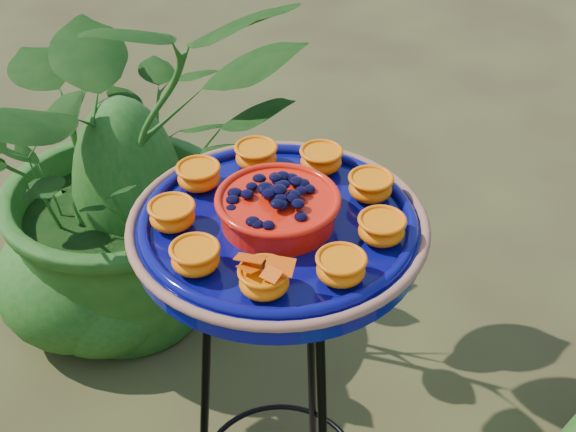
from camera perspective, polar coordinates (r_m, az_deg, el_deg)
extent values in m
torus|color=black|center=(1.17, -0.70, -2.29)|extent=(0.25, 0.25, 0.01)
cylinder|color=black|center=(1.53, 1.69, -11.18)|extent=(0.02, 0.08, 0.81)
cylinder|color=black|center=(1.46, -5.98, -14.88)|extent=(0.08, 0.05, 0.81)
cylinder|color=#08095D|center=(1.15, -0.71, -1.15)|extent=(0.44, 0.44, 0.04)
torus|color=#9C5E46|center=(1.14, -0.72, -0.50)|extent=(0.43, 0.43, 0.01)
torus|color=#08095D|center=(1.14, -0.72, -0.35)|extent=(0.40, 0.40, 0.02)
cylinder|color=red|center=(1.12, -0.72, 0.39)|extent=(0.17, 0.17, 0.04)
torus|color=red|center=(1.11, -0.73, 1.22)|extent=(0.18, 0.18, 0.01)
ellipsoid|color=black|center=(1.11, -0.73, 1.45)|extent=(0.14, 0.14, 0.03)
ellipsoid|color=orange|center=(1.10, 6.65, -1.06)|extent=(0.06, 0.06, 0.03)
cylinder|color=orange|center=(1.09, 6.71, -0.40)|extent=(0.06, 0.06, 0.01)
ellipsoid|color=orange|center=(1.18, 5.88, 1.94)|extent=(0.06, 0.06, 0.03)
cylinder|color=orange|center=(1.17, 5.92, 2.59)|extent=(0.06, 0.06, 0.01)
ellipsoid|color=orange|center=(1.24, 2.37, 3.89)|extent=(0.06, 0.06, 0.03)
cylinder|color=orange|center=(1.23, 2.39, 4.51)|extent=(0.06, 0.06, 0.01)
ellipsoid|color=orange|center=(1.25, -2.28, 4.16)|extent=(0.06, 0.06, 0.03)
cylinder|color=orange|center=(1.24, -2.30, 4.78)|extent=(0.06, 0.06, 0.01)
ellipsoid|color=orange|center=(1.21, -6.36, 2.69)|extent=(0.06, 0.06, 0.03)
cylinder|color=orange|center=(1.20, -6.41, 3.33)|extent=(0.06, 0.06, 0.01)
ellipsoid|color=orange|center=(1.13, -8.22, -0.08)|extent=(0.06, 0.06, 0.03)
cylinder|color=orange|center=(1.12, -8.29, 0.57)|extent=(0.06, 0.06, 0.01)
ellipsoid|color=orange|center=(1.05, -6.59, -3.10)|extent=(0.06, 0.06, 0.03)
cylinder|color=orange|center=(1.04, -6.65, -2.43)|extent=(0.06, 0.06, 0.01)
ellipsoid|color=orange|center=(1.01, -1.71, -4.74)|extent=(0.06, 0.06, 0.03)
cylinder|color=orange|center=(1.00, -1.73, -4.06)|extent=(0.06, 0.06, 0.01)
ellipsoid|color=orange|center=(1.03, 3.78, -3.85)|extent=(0.06, 0.06, 0.03)
cylinder|color=orange|center=(1.02, 3.82, -3.17)|extent=(0.06, 0.06, 0.01)
cylinder|color=black|center=(1.00, -1.74, -3.66)|extent=(0.01, 0.03, 0.00)
cube|color=#F65704|center=(1.00, -2.72, -3.02)|extent=(0.04, 0.03, 0.01)
cube|color=#F65704|center=(0.99, -0.59, -3.57)|extent=(0.04, 0.03, 0.01)
imported|color=#174A13|center=(2.01, -11.54, 4.13)|extent=(1.15, 1.13, 0.96)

